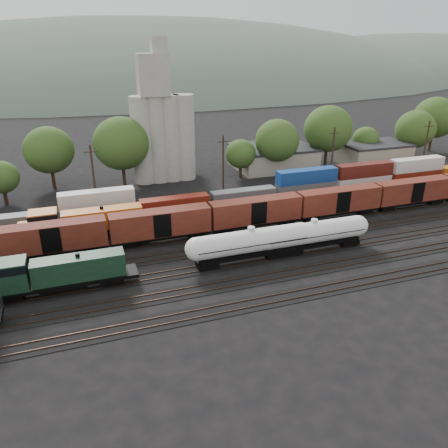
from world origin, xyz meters
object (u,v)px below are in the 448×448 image
object	(u,v)px
orange_locomotive	(80,223)
grain_silo	(162,129)
green_locomotive	(52,274)
tank_car_a	(251,242)

from	to	relation	value
orange_locomotive	grain_silo	size ratio (longest dim) A/B	0.69
green_locomotive	tank_car_a	world-z (taller)	tank_car_a
tank_car_a	grain_silo	distance (m)	41.99
green_locomotive	orange_locomotive	bearing A→B (deg)	75.90
green_locomotive	orange_locomotive	distance (m)	15.47
tank_car_a	orange_locomotive	distance (m)	26.59
tank_car_a	orange_locomotive	xyz separation A→B (m)	(-21.95, 15.00, -0.05)
green_locomotive	grain_silo	distance (m)	47.41
grain_silo	orange_locomotive	bearing A→B (deg)	-125.37
green_locomotive	orange_locomotive	size ratio (longest dim) A/B	0.91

